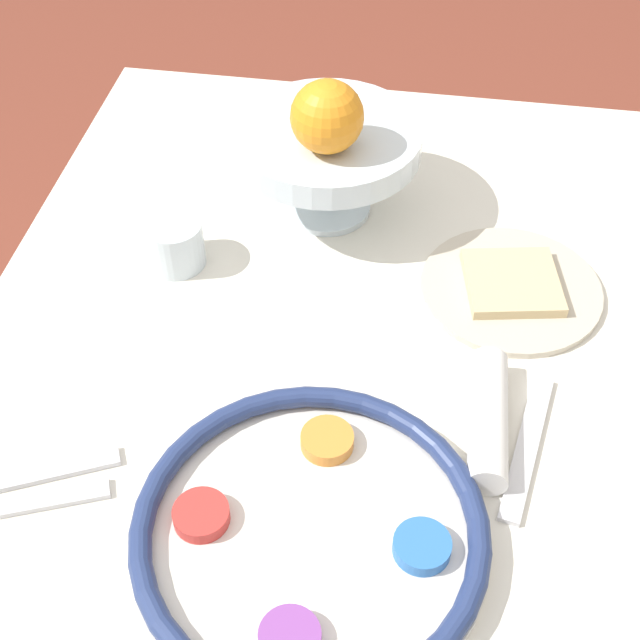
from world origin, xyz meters
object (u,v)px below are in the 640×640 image
at_px(fruit_stand, 327,146).
at_px(cup_near, 174,243).
at_px(bread_plate, 511,287).
at_px(orange_fruit, 327,117).
at_px(napkin_roll, 488,418).
at_px(seder_plate, 310,532).

xyz_separation_m(fruit_stand, cup_near, (-0.12, 0.15, -0.06)).
bearing_deg(bread_plate, orange_fruit, 71.14).
height_order(orange_fruit, napkin_roll, orange_fruit).
relative_size(seder_plate, bread_plate, 1.54).
bearing_deg(seder_plate, bread_plate, -26.25).
bearing_deg(seder_plate, cup_near, 32.53).
xyz_separation_m(seder_plate, orange_fruit, (0.41, 0.05, 0.14)).
distance_m(orange_fruit, bread_plate, 0.27).
height_order(fruit_stand, napkin_roll, fruit_stand).
bearing_deg(fruit_stand, bread_plate, -116.41).
distance_m(seder_plate, fruit_stand, 0.45).
bearing_deg(cup_near, napkin_roll, -117.41).
bearing_deg(orange_fruit, napkin_roll, -143.93).
xyz_separation_m(orange_fruit, cup_near, (-0.08, 0.16, -0.13)).
relative_size(seder_plate, cup_near, 4.60).
height_order(napkin_roll, cup_near, cup_near).
relative_size(bread_plate, cup_near, 2.98).
bearing_deg(seder_plate, fruit_stand, 6.95).
bearing_deg(fruit_stand, orange_fruit, -172.43).
xyz_separation_m(bread_plate, napkin_roll, (-0.19, 0.02, 0.01)).
xyz_separation_m(seder_plate, cup_near, (0.32, 0.21, 0.01)).
bearing_deg(napkin_roll, cup_near, 62.59).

